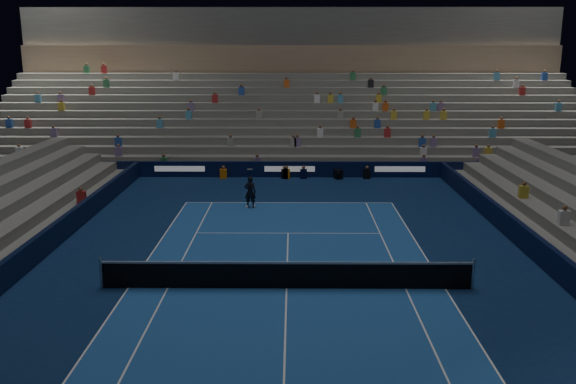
{
  "coord_description": "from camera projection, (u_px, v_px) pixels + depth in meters",
  "views": [
    {
      "loc": [
        0.22,
        -19.84,
        8.19
      ],
      "look_at": [
        0.0,
        6.0,
        2.0
      ],
      "focal_mm": 38.29,
      "sensor_mm": 36.0,
      "label": 1
    }
  ],
  "objects": [
    {
      "name": "tennis_player",
      "position": [
        250.0,
        192.0,
        31.61
      ],
      "size": [
        0.65,
        0.48,
        1.65
      ],
      "primitive_type": "imported",
      "rotation": [
        0.0,
        0.0,
        3.0
      ],
      "color": "black",
      "rests_on": "ground"
    },
    {
      "name": "sponsor_barrier_far",
      "position": [
        290.0,
        169.0,
        39.07
      ],
      "size": [
        44.0,
        0.25,
        1.0
      ],
      "primitive_type": "cube",
      "color": "black",
      "rests_on": "ground"
    },
    {
      "name": "grandstand_main",
      "position": [
        290.0,
        109.0,
        47.54
      ],
      "size": [
        44.0,
        15.2,
        11.2
      ],
      "color": "slate",
      "rests_on": "ground"
    },
    {
      "name": "broadcast_camera",
      "position": [
        338.0,
        174.0,
        38.59
      ],
      "size": [
        0.59,
        0.95,
        0.57
      ],
      "color": "black",
      "rests_on": "ground"
    },
    {
      "name": "tennis_net",
      "position": [
        287.0,
        275.0,
        21.08
      ],
      "size": [
        12.9,
        0.1,
        1.1
      ],
      "color": "#B2B2B7",
      "rests_on": "ground"
    },
    {
      "name": "sponsor_barrier_east",
      "position": [
        569.0,
        276.0,
        21.0
      ],
      "size": [
        0.25,
        37.0,
        1.0
      ],
      "primitive_type": "cube",
      "color": "black",
      "rests_on": "ground"
    },
    {
      "name": "ground",
      "position": [
        287.0,
        289.0,
        21.2
      ],
      "size": [
        90.0,
        90.0,
        0.0
      ],
      "primitive_type": "plane",
      "color": "#0B2147",
      "rests_on": "ground"
    },
    {
      "name": "sponsor_barrier_west",
      "position": [
        6.0,
        274.0,
        21.16
      ],
      "size": [
        0.25,
        37.0,
        1.0
      ],
      "primitive_type": "cube",
      "color": "black",
      "rests_on": "ground"
    },
    {
      "name": "court_surface",
      "position": [
        287.0,
        288.0,
        21.2
      ],
      "size": [
        10.97,
        23.77,
        0.01
      ],
      "primitive_type": "cube",
      "color": "#1B4D97",
      "rests_on": "ground"
    }
  ]
}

